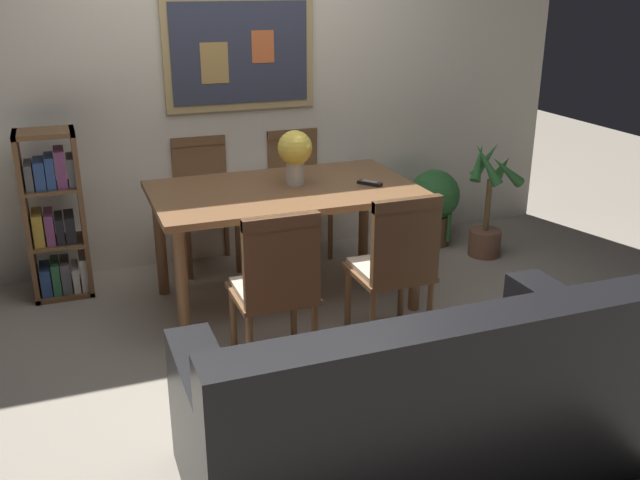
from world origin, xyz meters
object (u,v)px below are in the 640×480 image
Objects in this scene: dining_chair_far_left at (204,192)px; flower_vase at (295,152)px; potted_ivy at (434,203)px; dining_table at (284,202)px; bookshelf at (56,221)px; tv_remote at (370,183)px; dining_chair_near_right at (396,260)px; leather_couch at (412,412)px; dining_chair_near_left at (276,281)px; dining_chair_far_right at (297,182)px; potted_palm at (488,209)px.

flower_vase is at bearing -61.16° from dining_chair_far_left.
dining_table is at bearing -156.60° from potted_ivy.
dining_chair_far_left is at bearing 11.24° from bookshelf.
tv_remote reaches higher than dining_table.
dining_chair_near_right is 1.49× the size of potted_ivy.
dining_chair_far_left is at bearing 96.31° from leather_couch.
leather_couch is 1.82m from tv_remote.
tv_remote is (-0.88, -0.73, 0.44)m from potted_ivy.
dining_chair_near_right is at bearing 67.48° from leather_couch.
leather_couch is 2.80m from potted_ivy.
dining_chair_near_left is at bearing 106.13° from leather_couch.
bookshelf is (-1.68, -0.20, -0.04)m from dining_chair_far_right.
potted_ivy is at bearing 40.38° from dining_chair_near_left.
dining_table is 1.56m from potted_ivy.
dining_chair_far_left is at bearing 118.84° from flower_vase.
potted_palm is 5.82× the size of tv_remote.
potted_ivy is 4.08× the size of tv_remote.
dining_chair_near_right reaches higher than leather_couch.
bookshelf is 2.72m from potted_ivy.
bookshelf is at bearing 157.89° from flower_vase.
dining_chair_far_left is at bearing 112.28° from dining_table.
potted_palm is (1.68, 2.03, 0.06)m from leather_couch.
potted_palm is 2.61× the size of flower_vase.
dining_chair_near_left is (-0.32, -0.85, -0.13)m from dining_table.
dining_table is 0.31m from flower_vase.
potted_ivy is 0.45m from potted_palm.
dining_chair_far_right is 1.04× the size of potted_palm.
leather_couch is 5.37× the size of flower_vase.
dining_table is 1.74× the size of dining_chair_near_right.
dining_chair_near_right is 1.77m from dining_chair_far_left.
bookshelf is (-0.99, -0.20, -0.04)m from dining_chair_far_left.
tv_remote is at bearing 41.22° from dining_chair_near_left.
potted_ivy is at bearing 53.89° from dining_chair_near_right.
dining_chair_near_right is at bearing -66.90° from dining_chair_far_left.
dining_chair_far_left is 2.06m from potted_palm.
dining_chair_near_left is at bearing -139.62° from potted_ivy.
bookshelf is at bearing 124.27° from dining_chair_near_left.
dining_chair_far_left reaches higher than tv_remote.
dining_chair_near_right and dining_chair_far_left have the same top height.
tv_remote is at bearing -140.43° from potted_ivy.
tv_remote is at bearing -21.93° from flower_vase.
dining_chair_near_left is 0.51× the size of leather_couch.
bookshelf reaches higher than potted_palm.
dining_chair_far_left reaches higher than leather_couch.
potted_ivy is (1.04, 1.42, -0.21)m from dining_chair_near_right.
dining_chair_far_right is 6.06× the size of tv_remote.
potted_palm reaches higher than leather_couch.
dining_chair_near_right is (0.00, -1.64, 0.00)m from dining_chair_far_right.
bookshelf reaches higher than leather_couch.
flower_vase reaches higher than tv_remote.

